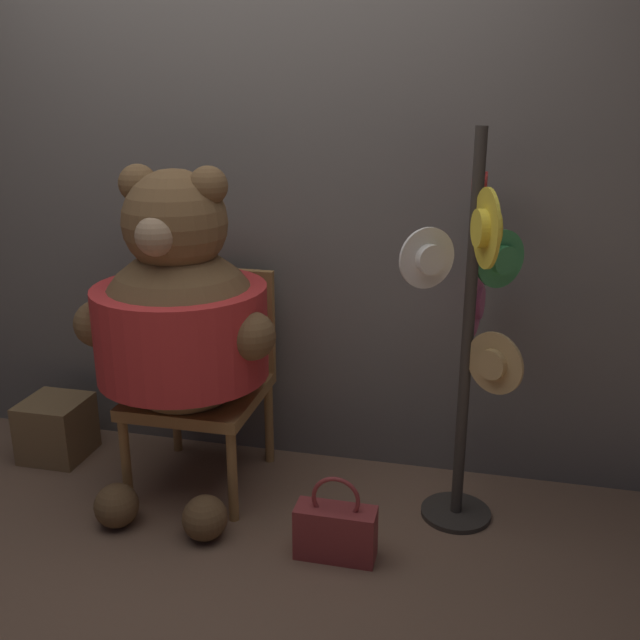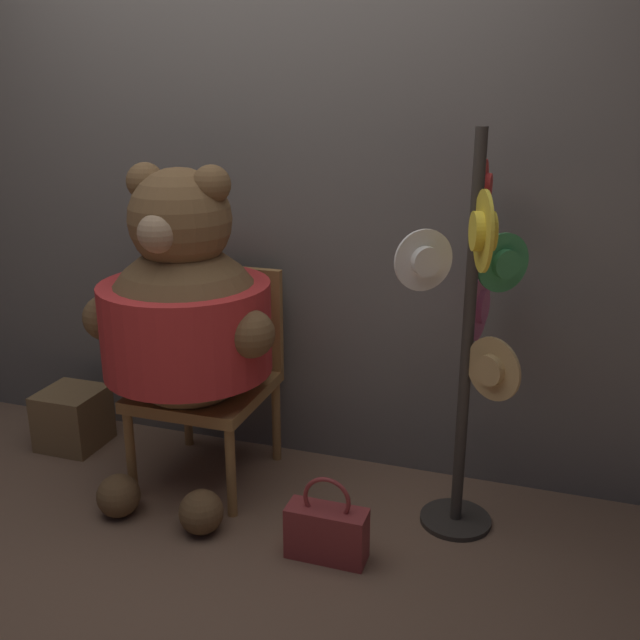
{
  "view_description": "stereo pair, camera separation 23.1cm",
  "coord_description": "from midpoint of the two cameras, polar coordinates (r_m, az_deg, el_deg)",
  "views": [
    {
      "loc": [
        0.99,
        -2.23,
        1.64
      ],
      "look_at": [
        0.4,
        0.29,
        0.8
      ],
      "focal_mm": 40.0,
      "sensor_mm": 36.0,
      "label": 1
    },
    {
      "loc": [
        1.21,
        -2.17,
        1.64
      ],
      "look_at": [
        0.4,
        0.29,
        0.8
      ],
      "focal_mm": 40.0,
      "sensor_mm": 36.0,
      "label": 2
    }
  ],
  "objects": [
    {
      "name": "ground_plane",
      "position": [
        2.96,
        -7.19,
        -15.86
      ],
      "size": [
        14.0,
        14.0,
        0.0
      ],
      "primitive_type": "plane",
      "color": "brown"
    },
    {
      "name": "wall_back",
      "position": [
        3.14,
        -2.35,
        13.36
      ],
      "size": [
        8.0,
        0.1,
        2.78
      ],
      "color": "#66605B",
      "rests_on": "ground_plane"
    },
    {
      "name": "chair",
      "position": [
        3.12,
        -6.48,
        -3.95
      ],
      "size": [
        0.52,
        0.55,
        0.9
      ],
      "color": "#9E703D",
      "rests_on": "ground_plane"
    },
    {
      "name": "teddy_bear",
      "position": [
        2.88,
        -8.51,
        0.24
      ],
      "size": [
        0.83,
        0.73,
        1.38
      ],
      "color": "brown",
      "rests_on": "ground_plane"
    },
    {
      "name": "hat_display_rack",
      "position": [
        2.65,
        14.58,
        -0.07
      ],
      "size": [
        0.45,
        0.52,
        1.52
      ],
      "color": "#332D28",
      "rests_on": "ground_plane"
    },
    {
      "name": "handbag_on_ground",
      "position": [
        2.7,
        3.09,
        -16.57
      ],
      "size": [
        0.3,
        0.11,
        0.33
      ],
      "color": "maroon",
      "rests_on": "ground_plane"
    },
    {
      "name": "wooden_crate",
      "position": [
        3.6,
        -17.44,
        -7.52
      ],
      "size": [
        0.28,
        0.28,
        0.28
      ],
      "color": "brown",
      "rests_on": "ground_plane"
    }
  ]
}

